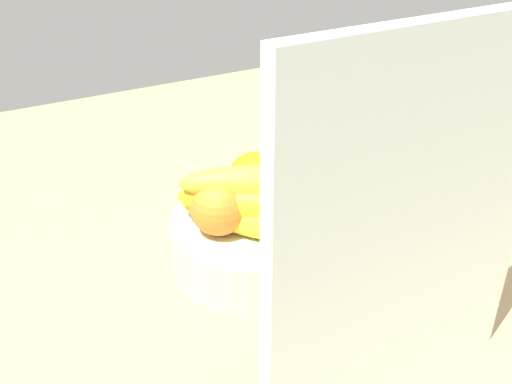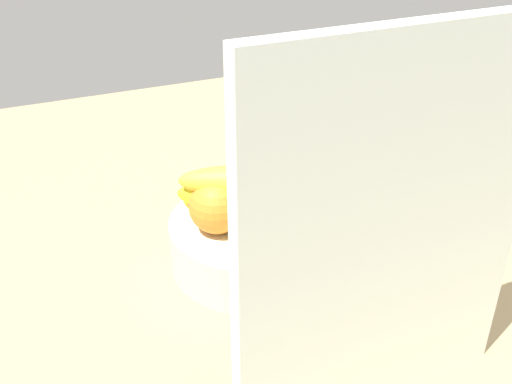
{
  "view_description": "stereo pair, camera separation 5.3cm",
  "coord_description": "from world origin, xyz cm",
  "px_view_note": "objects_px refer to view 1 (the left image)",
  "views": [
    {
      "loc": [
        31.02,
        56.28,
        45.53
      ],
      "look_at": [
        0.15,
        1.29,
        10.21
      ],
      "focal_mm": 41.59,
      "sensor_mm": 36.0,
      "label": 1
    },
    {
      "loc": [
        26.27,
        58.68,
        45.53
      ],
      "look_at": [
        0.15,
        1.29,
        10.21
      ],
      "focal_mm": 41.59,
      "sensor_mm": 36.0,
      "label": 2
    }
  ],
  "objects_px": {
    "banana_bunch": "(247,201)",
    "cutting_board": "(408,233)",
    "orange_front_right": "(219,208)",
    "orange_center": "(296,207)",
    "thermos_tumbler": "(387,164)",
    "fruit_bowl": "(256,240)",
    "orange_front_left": "(254,178)"
  },
  "relations": [
    {
      "from": "fruit_bowl",
      "to": "banana_bunch",
      "type": "distance_m",
      "value": 0.08
    },
    {
      "from": "orange_front_right",
      "to": "thermos_tumbler",
      "type": "bearing_deg",
      "value": -176.37
    },
    {
      "from": "thermos_tumbler",
      "to": "orange_front_right",
      "type": "bearing_deg",
      "value": 3.63
    },
    {
      "from": "orange_front_left",
      "to": "orange_front_right",
      "type": "bearing_deg",
      "value": 31.32
    },
    {
      "from": "fruit_bowl",
      "to": "thermos_tumbler",
      "type": "bearing_deg",
      "value": -176.01
    },
    {
      "from": "orange_front_left",
      "to": "fruit_bowl",
      "type": "bearing_deg",
      "value": 63.8
    },
    {
      "from": "banana_bunch",
      "to": "cutting_board",
      "type": "height_order",
      "value": "cutting_board"
    },
    {
      "from": "fruit_bowl",
      "to": "orange_center",
      "type": "height_order",
      "value": "orange_center"
    },
    {
      "from": "orange_front_right",
      "to": "orange_center",
      "type": "bearing_deg",
      "value": 150.97
    },
    {
      "from": "orange_center",
      "to": "cutting_board",
      "type": "height_order",
      "value": "cutting_board"
    },
    {
      "from": "orange_front_right",
      "to": "cutting_board",
      "type": "height_order",
      "value": "cutting_board"
    },
    {
      "from": "orange_center",
      "to": "banana_bunch",
      "type": "distance_m",
      "value": 0.06
    },
    {
      "from": "fruit_bowl",
      "to": "cutting_board",
      "type": "height_order",
      "value": "cutting_board"
    },
    {
      "from": "orange_front_right",
      "to": "orange_center",
      "type": "distance_m",
      "value": 0.09
    },
    {
      "from": "orange_front_right",
      "to": "cutting_board",
      "type": "relative_size",
      "value": 0.19
    },
    {
      "from": "orange_front_right",
      "to": "thermos_tumbler",
      "type": "height_order",
      "value": "thermos_tumbler"
    },
    {
      "from": "orange_center",
      "to": "banana_bunch",
      "type": "bearing_deg",
      "value": -30.73
    },
    {
      "from": "banana_bunch",
      "to": "fruit_bowl",
      "type": "bearing_deg",
      "value": -143.27
    },
    {
      "from": "fruit_bowl",
      "to": "thermos_tumbler",
      "type": "distance_m",
      "value": 0.23
    },
    {
      "from": "fruit_bowl",
      "to": "orange_front_right",
      "type": "distance_m",
      "value": 0.08
    },
    {
      "from": "cutting_board",
      "to": "orange_front_right",
      "type": "bearing_deg",
      "value": -76.49
    },
    {
      "from": "orange_front_left",
      "to": "banana_bunch",
      "type": "xyz_separation_m",
      "value": [
        0.04,
        0.06,
        0.01
      ]
    },
    {
      "from": "fruit_bowl",
      "to": "cutting_board",
      "type": "bearing_deg",
      "value": 92.17
    },
    {
      "from": "orange_center",
      "to": "cutting_board",
      "type": "bearing_deg",
      "value": 84.68
    },
    {
      "from": "orange_center",
      "to": "banana_bunch",
      "type": "height_order",
      "value": "banana_bunch"
    },
    {
      "from": "fruit_bowl",
      "to": "banana_bunch",
      "type": "xyz_separation_m",
      "value": [
        0.02,
        0.02,
        0.07
      ]
    },
    {
      "from": "banana_bunch",
      "to": "thermos_tumbler",
      "type": "bearing_deg",
      "value": -172.54
    },
    {
      "from": "orange_center",
      "to": "thermos_tumbler",
      "type": "relative_size",
      "value": 0.43
    },
    {
      "from": "fruit_bowl",
      "to": "orange_center",
      "type": "distance_m",
      "value": 0.08
    },
    {
      "from": "orange_front_left",
      "to": "thermos_tumbler",
      "type": "height_order",
      "value": "thermos_tumbler"
    },
    {
      "from": "banana_bunch",
      "to": "orange_front_right",
      "type": "bearing_deg",
      "value": -26.06
    },
    {
      "from": "fruit_bowl",
      "to": "orange_center",
      "type": "bearing_deg",
      "value": 121.1
    }
  ]
}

